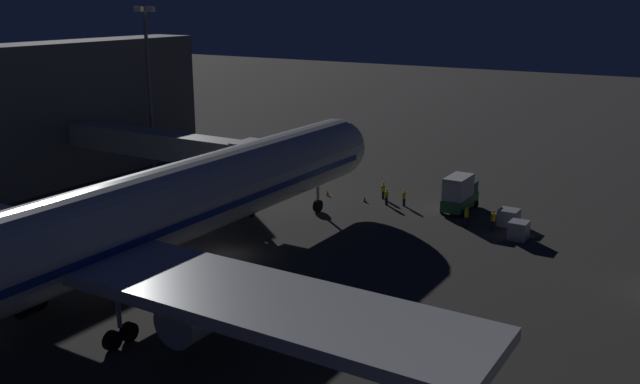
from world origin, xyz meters
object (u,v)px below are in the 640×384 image
object	(u,v)px
traffic_cone_nose_port	(365,199)
baggage_container_mid_row	(509,217)
apron_floodlight_mast	(149,79)
ground_crew_under_port_wing	(404,197)
ops_van	(460,193)
jet_bridge	(177,147)
traffic_cone_nose_starboard	(328,193)
ground_crew_near_nose_gear	(383,190)
airliner_at_gate	(90,236)
ground_crew_marshaller_fwd	(467,216)
baggage_container_near_belt	(519,230)
ground_crew_by_tug	(387,196)
ground_crew_by_belt_loader	(493,220)

from	to	relation	value
traffic_cone_nose_port	baggage_container_mid_row	bearing A→B (deg)	-179.60
apron_floodlight_mast	ground_crew_under_port_wing	size ratio (longest dim) A/B	11.11
apron_floodlight_mast	ops_van	xyz separation A→B (m)	(-37.03, -3.50, -9.20)
jet_bridge	ground_crew_under_port_wing	xyz separation A→B (m)	(-19.80, -10.84, -4.78)
traffic_cone_nose_starboard	apron_floodlight_mast	bearing A→B (deg)	3.71
ground_crew_under_port_wing	traffic_cone_nose_starboard	bearing A→B (deg)	4.79
jet_bridge	ground_crew_near_nose_gear	world-z (taller)	jet_bridge
apron_floodlight_mast	ground_crew_under_port_wing	xyz separation A→B (m)	(-31.76, -2.22, -10.07)
ground_crew_under_port_wing	airliner_at_gate	bearing A→B (deg)	79.40
ground_crew_marshaller_fwd	baggage_container_near_belt	bearing A→B (deg)	169.75
ops_van	traffic_cone_nose_port	bearing A→B (deg)	12.06
ground_crew_marshaller_fwd	traffic_cone_nose_starboard	bearing A→B (deg)	-8.34
ground_crew_by_tug	jet_bridge	bearing A→B (deg)	29.63
ops_van	baggage_container_near_belt	bearing A→B (deg)	144.34
jet_bridge	baggage_container_near_belt	size ratio (longest dim) A/B	15.50
ground_crew_by_belt_loader	ground_crew_near_nose_gear	bearing A→B (deg)	-18.22
jet_bridge	apron_floodlight_mast	distance (m)	15.66
baggage_container_mid_row	ground_crew_under_port_wing	bearing A→B (deg)	-3.24
ops_van	traffic_cone_nose_port	world-z (taller)	ops_van
ground_crew_marshaller_fwd	ground_crew_by_tug	size ratio (longest dim) A/B	1.12
traffic_cone_nose_starboard	ground_crew_marshaller_fwd	bearing A→B (deg)	171.66
baggage_container_near_belt	ground_crew_marshaller_fwd	bearing A→B (deg)	-10.25
airliner_at_gate	ground_crew_by_belt_loader	world-z (taller)	airliner_at_gate
ground_crew_by_tug	apron_floodlight_mast	bearing A→B (deg)	3.21
traffic_cone_nose_starboard	ground_crew_by_belt_loader	bearing A→B (deg)	172.86
ground_crew_under_port_wing	ground_crew_near_nose_gear	bearing A→B (deg)	-22.90
airliner_at_gate	ground_crew_by_belt_loader	bearing A→B (deg)	-118.13
traffic_cone_nose_port	traffic_cone_nose_starboard	distance (m)	4.40
jet_bridge	baggage_container_near_belt	world-z (taller)	jet_bridge
jet_bridge	ground_crew_under_port_wing	world-z (taller)	jet_bridge
ground_crew_near_nose_gear	traffic_cone_nose_starboard	bearing A→B (deg)	19.46
ground_crew_under_port_wing	traffic_cone_nose_starboard	size ratio (longest dim) A/B	3.13
airliner_at_gate	traffic_cone_nose_starboard	bearing A→B (deg)	-86.16
baggage_container_mid_row	ground_crew_marshaller_fwd	xyz separation A→B (m)	(3.12, 2.46, 0.30)
baggage_container_near_belt	ground_crew_near_nose_gear	bearing A→B (deg)	-18.55
traffic_cone_nose_port	traffic_cone_nose_starboard	xyz separation A→B (m)	(4.40, 0.00, 0.00)
ground_crew_marshaller_fwd	ground_crew_under_port_wing	distance (m)	8.18
ground_crew_near_nose_gear	traffic_cone_nose_starboard	distance (m)	5.89
ground_crew_by_belt_loader	jet_bridge	bearing A→B (deg)	14.69
baggage_container_near_belt	ground_crew_by_tug	world-z (taller)	ground_crew_by_tug
traffic_cone_nose_port	ground_crew_marshaller_fwd	bearing A→B (deg)	168.58
airliner_at_gate	jet_bridge	size ratio (longest dim) A/B	2.64
ground_crew_near_nose_gear	traffic_cone_nose_port	size ratio (longest dim) A/B	3.11
ground_crew_near_nose_gear	ground_crew_under_port_wing	size ratio (longest dim) A/B	0.99
baggage_container_mid_row	ground_crew_near_nose_gear	distance (m)	13.78
apron_floodlight_mast	ground_crew_by_tug	xyz separation A→B (m)	(-30.08, -1.69, -10.08)
traffic_cone_nose_starboard	ground_crew_near_nose_gear	bearing A→B (deg)	-160.54
baggage_container_near_belt	ground_crew_by_tug	xyz separation A→B (m)	(14.26, -3.43, 0.14)
ground_crew_by_tug	ground_crew_under_port_wing	bearing A→B (deg)	-162.45
ground_crew_near_nose_gear	traffic_cone_nose_port	bearing A→B (deg)	60.12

